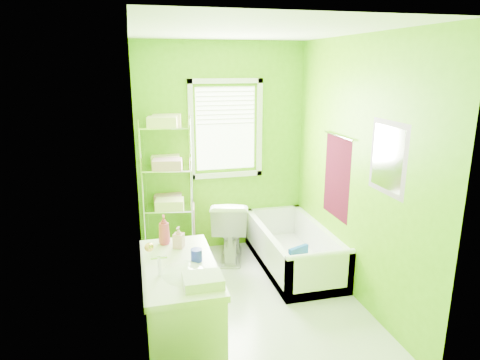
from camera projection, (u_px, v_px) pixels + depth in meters
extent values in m
plane|color=silver|center=(252.00, 302.00, 4.32)|extent=(2.90, 2.90, 0.00)
cube|color=#5AA608|center=(222.00, 149.00, 5.34)|extent=(2.10, 0.04, 2.60)
cube|color=#5AA608|center=(318.00, 237.00, 2.63)|extent=(2.10, 0.04, 2.60)
cube|color=#5AA608|center=(138.00, 185.00, 3.74)|extent=(0.04, 2.90, 2.60)
cube|color=#5AA608|center=(355.00, 171.00, 4.23)|extent=(0.04, 2.90, 2.60)
cube|color=white|center=(255.00, 31.00, 3.64)|extent=(2.10, 2.90, 0.04)
cube|color=white|center=(226.00, 129.00, 5.28)|extent=(0.74, 0.01, 1.01)
cube|color=white|center=(226.00, 175.00, 5.41)|extent=(0.92, 0.05, 0.06)
cube|color=white|center=(225.00, 81.00, 5.10)|extent=(0.92, 0.05, 0.06)
cube|color=white|center=(191.00, 130.00, 5.16)|extent=(0.06, 0.05, 1.22)
cube|color=white|center=(259.00, 128.00, 5.36)|extent=(0.06, 0.05, 1.22)
cube|color=white|center=(226.00, 105.00, 5.18)|extent=(0.72, 0.02, 0.50)
cube|color=white|center=(145.00, 267.00, 2.88)|extent=(0.02, 0.80, 2.00)
sphere|color=gold|center=(149.00, 247.00, 3.20)|extent=(0.07, 0.07, 0.07)
cube|color=#450819|center=(337.00, 177.00, 4.59)|extent=(0.02, 0.58, 0.90)
cylinder|color=silver|center=(338.00, 136.00, 4.47)|extent=(0.02, 0.62, 0.02)
cube|color=#CC5972|center=(388.00, 158.00, 3.65)|extent=(0.02, 0.54, 0.64)
cube|color=white|center=(387.00, 158.00, 3.64)|extent=(0.01, 0.44, 0.54)
cube|color=white|center=(292.00, 262.00, 5.09)|extent=(0.74, 1.58, 0.11)
cube|color=white|center=(266.00, 250.00, 4.96)|extent=(0.07, 1.58, 0.48)
cube|color=white|center=(319.00, 244.00, 5.12)|extent=(0.07, 1.58, 0.48)
cube|color=white|center=(320.00, 277.00, 4.33)|extent=(0.74, 0.07, 0.48)
cube|color=white|center=(273.00, 225.00, 5.74)|extent=(0.74, 0.07, 0.48)
cylinder|color=white|center=(321.00, 256.00, 4.27)|extent=(0.74, 0.07, 0.07)
cylinder|color=#124CA9|center=(307.00, 272.00, 4.65)|extent=(0.38, 0.38, 0.07)
cylinder|color=yellow|center=(307.00, 267.00, 4.64)|extent=(0.35, 0.35, 0.06)
cube|color=#124CA9|center=(298.00, 257.00, 4.73)|extent=(0.26, 0.14, 0.24)
imported|color=white|center=(230.00, 228.00, 5.21)|extent=(0.62, 0.85, 0.77)
cube|color=white|center=(181.00, 315.00, 3.41)|extent=(0.54, 1.07, 0.78)
cube|color=white|center=(179.00, 268.00, 3.30)|extent=(0.57, 1.10, 0.05)
ellipsoid|color=white|center=(184.00, 277.00, 3.17)|extent=(0.37, 0.48, 0.13)
cylinder|color=silver|center=(159.00, 267.00, 3.11)|extent=(0.03, 0.03, 0.16)
cylinder|color=silver|center=(159.00, 258.00, 3.09)|extent=(0.12, 0.02, 0.02)
imported|color=#D73F69|center=(164.00, 230.00, 3.65)|extent=(0.10, 0.10, 0.26)
imported|color=pink|center=(179.00, 237.00, 3.58)|extent=(0.11, 0.11, 0.18)
cylinder|color=#1C28B7|center=(196.00, 255.00, 3.35)|extent=(0.09, 0.09, 0.10)
cube|color=white|center=(203.00, 280.00, 2.99)|extent=(0.28, 0.22, 0.07)
cylinder|color=silver|center=(143.00, 195.00, 4.91)|extent=(0.02, 0.02, 1.74)
cylinder|color=silver|center=(146.00, 187.00, 5.24)|extent=(0.02, 0.02, 1.74)
cylinder|color=silver|center=(191.00, 194.00, 4.96)|extent=(0.02, 0.02, 1.74)
cylinder|color=silver|center=(192.00, 186.00, 5.29)|extent=(0.02, 0.02, 1.74)
cube|color=silver|center=(171.00, 245.00, 5.29)|extent=(0.63, 0.45, 0.02)
cube|color=silver|center=(169.00, 207.00, 5.16)|extent=(0.63, 0.45, 0.02)
cube|color=silver|center=(167.00, 168.00, 5.03)|extent=(0.63, 0.45, 0.02)
cube|color=silver|center=(165.00, 127.00, 4.90)|extent=(0.63, 0.45, 0.02)
cube|color=#E8DE8E|center=(162.00, 122.00, 4.78)|extent=(0.36, 0.27, 0.12)
cube|color=#E8DE8E|center=(167.00, 119.00, 5.01)|extent=(0.36, 0.27, 0.12)
cube|color=pink|center=(167.00, 164.00, 4.91)|extent=(0.36, 0.27, 0.12)
cube|color=#E8DE8E|center=(166.00, 160.00, 5.13)|extent=(0.36, 0.27, 0.12)
cube|color=#E8DE8E|center=(170.00, 204.00, 5.06)|extent=(0.36, 0.27, 0.12)
cube|color=pink|center=(168.00, 198.00, 5.27)|extent=(0.36, 0.27, 0.12)
cube|color=pink|center=(194.00, 227.00, 5.25)|extent=(0.07, 0.30, 0.54)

